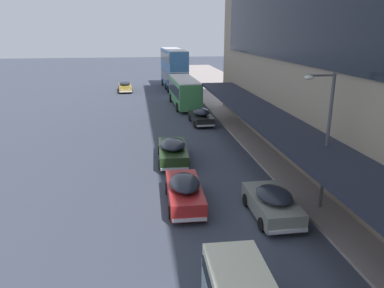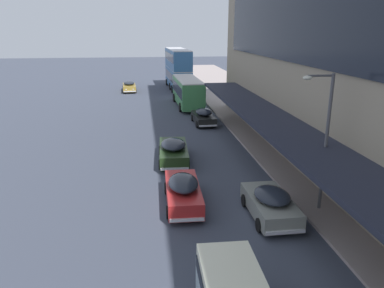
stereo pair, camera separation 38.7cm
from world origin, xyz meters
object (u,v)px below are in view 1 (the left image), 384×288
at_px(transit_bus_kerbside_front, 174,68).
at_px(transit_bus_kerbside_rear, 184,90).
at_px(sedan_second_mid, 125,87).
at_px(sedan_lead_near, 272,203).
at_px(street_lamp, 325,132).
at_px(sedan_trailing_mid, 201,116).
at_px(sedan_trailing_near, 185,191).
at_px(sedan_second_near, 173,151).

relative_size(transit_bus_kerbside_front, transit_bus_kerbside_rear, 1.24).
bearing_deg(sedan_second_mid, sedan_lead_near, -78.76).
bearing_deg(street_lamp, sedan_lead_near, -171.56).
bearing_deg(street_lamp, sedan_second_mid, 104.83).
bearing_deg(transit_bus_kerbside_front, sedan_trailing_mid, -89.20).
xyz_separation_m(sedan_trailing_near, street_lamp, (6.44, -1.48, 3.23)).
relative_size(transit_bus_kerbside_rear, sedan_trailing_mid, 2.10).
xyz_separation_m(sedan_lead_near, street_lamp, (2.48, 0.37, 3.27)).
bearing_deg(transit_bus_kerbside_rear, sedan_lead_near, -88.55).
relative_size(sedan_trailing_mid, street_lamp, 0.68).
bearing_deg(transit_bus_kerbside_rear, transit_bus_kerbside_front, 89.38).
height_order(sedan_trailing_mid, street_lamp, street_lamp).
distance_m(transit_bus_kerbside_rear, sedan_second_near, 18.97).
height_order(sedan_second_near, sedan_second_mid, sedan_second_near).
distance_m(sedan_second_near, sedan_second_mid, 30.71).
bearing_deg(street_lamp, transit_bus_kerbside_rear, 96.75).
height_order(transit_bus_kerbside_rear, sedan_lead_near, transit_bus_kerbside_rear).
height_order(transit_bus_kerbside_rear, sedan_second_near, transit_bus_kerbside_rear).
bearing_deg(sedan_lead_near, transit_bus_kerbside_front, 90.76).
distance_m(transit_bus_kerbside_front, sedan_trailing_near, 38.94).
xyz_separation_m(transit_bus_kerbside_front, sedan_trailing_mid, (0.31, -22.09, -2.38)).
bearing_deg(sedan_lead_near, sedan_second_mid, 101.24).
xyz_separation_m(sedan_second_mid, street_lamp, (10.21, -38.55, 3.29)).
xyz_separation_m(sedan_second_near, street_lamp, (6.38, -8.08, 3.23)).
relative_size(transit_bus_kerbside_rear, sedan_second_near, 1.85).
distance_m(sedan_second_near, sedan_lead_near, 9.31).
bearing_deg(sedan_trailing_near, transit_bus_kerbside_rear, 82.60).
bearing_deg(sedan_second_near, sedan_trailing_near, -90.53).
distance_m(sedan_second_near, sedan_trailing_near, 6.60).
bearing_deg(transit_bus_kerbside_rear, street_lamp, -83.25).
height_order(transit_bus_kerbside_front, sedan_trailing_mid, transit_bus_kerbside_front).
bearing_deg(transit_bus_kerbside_front, sedan_second_near, -95.98).
bearing_deg(transit_bus_kerbside_front, sedan_lead_near, -89.24).
bearing_deg(sedan_second_mid, sedan_trailing_mid, -69.84).
bearing_deg(sedan_trailing_mid, transit_bus_kerbside_front, 90.80).
xyz_separation_m(transit_bus_kerbside_front, sedan_lead_near, (0.54, -40.57, -2.39)).
bearing_deg(sedan_trailing_near, sedan_second_near, 89.47).
bearing_deg(sedan_lead_near, sedan_trailing_near, 154.98).
relative_size(sedan_second_near, sedan_lead_near, 1.19).
bearing_deg(sedan_trailing_near, street_lamp, -12.96).
bearing_deg(sedan_lead_near, street_lamp, 8.44).
relative_size(transit_bus_kerbside_rear, sedan_lead_near, 2.20).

